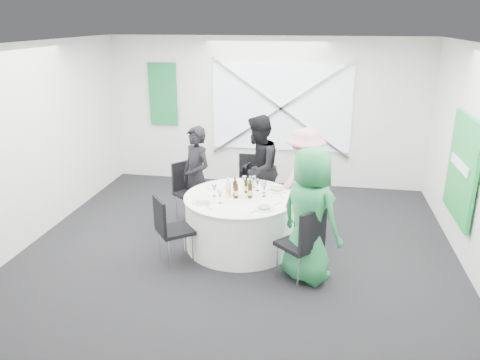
% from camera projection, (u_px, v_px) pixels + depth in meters
% --- Properties ---
extents(floor, '(6.00, 6.00, 0.00)m').
position_uv_depth(floor, '(238.00, 252.00, 6.54)').
color(floor, black).
rests_on(floor, ground).
extents(ceiling, '(6.00, 6.00, 0.00)m').
position_uv_depth(ceiling, '(237.00, 44.00, 5.62)').
color(ceiling, white).
rests_on(ceiling, wall_back).
extents(wall_back, '(6.00, 0.00, 6.00)m').
position_uv_depth(wall_back, '(265.00, 112.00, 8.87)').
color(wall_back, silver).
rests_on(wall_back, floor).
extents(wall_front, '(6.00, 0.00, 6.00)m').
position_uv_depth(wall_front, '(162.00, 273.00, 3.29)').
color(wall_front, silver).
rests_on(wall_front, floor).
extents(wall_left, '(0.00, 6.00, 6.00)m').
position_uv_depth(wall_left, '(28.00, 146.00, 6.57)').
color(wall_left, silver).
rests_on(wall_left, floor).
extents(window_panel, '(2.60, 0.03, 1.60)m').
position_uv_depth(window_panel, '(281.00, 108.00, 8.75)').
color(window_panel, silver).
rests_on(window_panel, wall_back).
extents(window_brace_a, '(2.63, 0.05, 1.84)m').
position_uv_depth(window_brace_a, '(281.00, 108.00, 8.72)').
color(window_brace_a, silver).
rests_on(window_brace_a, window_panel).
extents(window_brace_b, '(2.63, 0.05, 1.84)m').
position_uv_depth(window_brace_b, '(281.00, 108.00, 8.72)').
color(window_brace_b, silver).
rests_on(window_brace_b, window_panel).
extents(green_banner, '(0.55, 0.04, 1.20)m').
position_uv_depth(green_banner, '(163.00, 94.00, 9.05)').
color(green_banner, '#16713C').
rests_on(green_banner, wall_back).
extents(green_sign, '(0.05, 1.20, 1.40)m').
position_uv_depth(green_sign, '(462.00, 169.00, 6.23)').
color(green_sign, green).
rests_on(green_sign, wall_right).
extents(banquet_table, '(1.56, 1.56, 0.76)m').
position_uv_depth(banquet_table, '(240.00, 221.00, 6.60)').
color(banquet_table, white).
rests_on(banquet_table, floor).
extents(chair_back, '(0.47, 0.48, 1.02)m').
position_uv_depth(chair_back, '(251.00, 181.00, 7.54)').
color(chair_back, black).
rests_on(chair_back, floor).
extents(chair_back_left, '(0.61, 0.61, 0.96)m').
position_uv_depth(chair_back_left, '(188.00, 187.00, 7.43)').
color(chair_back_left, black).
rests_on(chair_back_left, floor).
extents(chair_back_right, '(0.59, 0.59, 0.92)m').
position_uv_depth(chair_back_right, '(308.00, 195.00, 7.14)').
color(chair_back_right, black).
rests_on(chair_back_right, floor).
extents(chair_front_right, '(0.64, 0.63, 0.99)m').
position_uv_depth(chair_front_right, '(305.00, 240.00, 5.61)').
color(chair_front_right, black).
rests_on(chair_front_right, floor).
extents(chair_front_left, '(0.59, 0.59, 0.93)m').
position_uv_depth(chair_front_left, '(169.00, 225.00, 6.08)').
color(chair_front_left, black).
rests_on(chair_front_left, floor).
extents(person_man_back_left, '(0.68, 0.65, 1.57)m').
position_uv_depth(person_man_back_left, '(196.00, 177.00, 7.21)').
color(person_man_back_left, black).
rests_on(person_man_back_left, floor).
extents(person_man_back, '(0.54, 0.87, 1.70)m').
position_uv_depth(person_man_back, '(258.00, 169.00, 7.38)').
color(person_man_back, black).
rests_on(person_man_back, floor).
extents(person_woman_pink, '(1.12, 1.03, 1.61)m').
position_uv_depth(person_woman_pink, '(304.00, 181.00, 6.95)').
color(person_woman_pink, '#C98293').
rests_on(person_woman_pink, floor).
extents(person_woman_green, '(0.99, 0.93, 1.70)m').
position_uv_depth(person_woman_green, '(310.00, 215.00, 5.62)').
color(person_woman_green, '#227F44').
rests_on(person_woman_green, floor).
extents(plate_back, '(0.27, 0.27, 0.01)m').
position_uv_depth(plate_back, '(249.00, 182.00, 7.01)').
color(plate_back, white).
rests_on(plate_back, banquet_table).
extents(plate_back_left, '(0.29, 0.29, 0.01)m').
position_uv_depth(plate_back_left, '(216.00, 186.00, 6.84)').
color(plate_back_left, white).
rests_on(plate_back_left, banquet_table).
extents(plate_back_right, '(0.28, 0.28, 0.04)m').
position_uv_depth(plate_back_right, '(277.00, 190.00, 6.68)').
color(plate_back_right, white).
rests_on(plate_back_right, banquet_table).
extents(plate_front_right, '(0.25, 0.25, 0.04)m').
position_uv_depth(plate_front_right, '(264.00, 208.00, 6.04)').
color(plate_front_right, white).
rests_on(plate_front_right, banquet_table).
extents(plate_front_left, '(0.24, 0.24, 0.01)m').
position_uv_depth(plate_front_left, '(201.00, 202.00, 6.27)').
color(plate_front_left, white).
rests_on(plate_front_left, banquet_table).
extents(napkin, '(0.20, 0.15, 0.05)m').
position_uv_depth(napkin, '(203.00, 200.00, 6.23)').
color(napkin, white).
rests_on(napkin, plate_front_left).
extents(beer_bottle_a, '(0.06, 0.06, 0.27)m').
position_uv_depth(beer_bottle_a, '(235.00, 189.00, 6.46)').
color(beer_bottle_a, '#361B09').
rests_on(beer_bottle_a, banquet_table).
extents(beer_bottle_b, '(0.06, 0.06, 0.24)m').
position_uv_depth(beer_bottle_b, '(246.00, 187.00, 6.59)').
color(beer_bottle_b, '#361B09').
rests_on(beer_bottle_b, banquet_table).
extents(beer_bottle_c, '(0.06, 0.06, 0.26)m').
position_uv_depth(beer_bottle_c, '(250.00, 191.00, 6.39)').
color(beer_bottle_c, '#361B09').
rests_on(beer_bottle_c, banquet_table).
extents(beer_bottle_d, '(0.06, 0.06, 0.26)m').
position_uv_depth(beer_bottle_d, '(236.00, 191.00, 6.39)').
color(beer_bottle_d, '#361B09').
rests_on(beer_bottle_d, banquet_table).
extents(green_water_bottle, '(0.08, 0.08, 0.29)m').
position_uv_depth(green_water_bottle, '(250.00, 188.00, 6.47)').
color(green_water_bottle, '#45B35A').
rests_on(green_water_bottle, banquet_table).
extents(clear_water_bottle, '(0.08, 0.08, 0.27)m').
position_uv_depth(clear_water_bottle, '(228.00, 189.00, 6.45)').
color(clear_water_bottle, white).
rests_on(clear_water_bottle, banquet_table).
extents(wine_glass_a, '(0.07, 0.07, 0.17)m').
position_uv_depth(wine_glass_a, '(244.00, 179.00, 6.78)').
color(wine_glass_a, white).
rests_on(wine_glass_a, banquet_table).
extents(wine_glass_b, '(0.07, 0.07, 0.17)m').
position_uv_depth(wine_glass_b, '(214.00, 188.00, 6.45)').
color(wine_glass_b, white).
rests_on(wine_glass_b, banquet_table).
extents(wine_glass_c, '(0.07, 0.07, 0.17)m').
position_uv_depth(wine_glass_c, '(264.00, 188.00, 6.44)').
color(wine_glass_c, white).
rests_on(wine_glass_c, banquet_table).
extents(wine_glass_d, '(0.07, 0.07, 0.17)m').
position_uv_depth(wine_glass_d, '(254.00, 179.00, 6.78)').
color(wine_glass_d, white).
rests_on(wine_glass_d, banquet_table).
extents(wine_glass_e, '(0.07, 0.07, 0.17)m').
position_uv_depth(wine_glass_e, '(220.00, 194.00, 6.20)').
color(wine_glass_e, white).
rests_on(wine_glass_e, banquet_table).
extents(wine_glass_f, '(0.07, 0.07, 0.17)m').
position_uv_depth(wine_glass_f, '(264.00, 185.00, 6.56)').
color(wine_glass_f, white).
rests_on(wine_glass_f, banquet_table).
extents(wine_glass_g, '(0.07, 0.07, 0.17)m').
position_uv_depth(wine_glass_g, '(258.00, 182.00, 6.65)').
color(wine_glass_g, white).
rests_on(wine_glass_g, banquet_table).
extents(fork_a, '(0.15, 0.02, 0.01)m').
position_uv_depth(fork_a, '(258.00, 184.00, 6.96)').
color(fork_a, silver).
rests_on(fork_a, banquet_table).
extents(knife_a, '(0.15, 0.02, 0.01)m').
position_uv_depth(knife_a, '(236.00, 182.00, 7.02)').
color(knife_a, silver).
rests_on(knife_a, banquet_table).
extents(fork_b, '(0.11, 0.12, 0.01)m').
position_uv_depth(fork_b, '(255.00, 211.00, 5.97)').
color(fork_b, silver).
rests_on(fork_b, banquet_table).
extents(knife_b, '(0.10, 0.13, 0.01)m').
position_uv_depth(knife_b, '(278.00, 204.00, 6.21)').
color(knife_b, silver).
rests_on(knife_b, banquet_table).
extents(fork_c, '(0.11, 0.12, 0.01)m').
position_uv_depth(fork_c, '(199.00, 200.00, 6.35)').
color(fork_c, silver).
rests_on(fork_c, banquet_table).
extents(knife_c, '(0.11, 0.13, 0.01)m').
position_uv_depth(knife_c, '(209.00, 208.00, 6.08)').
color(knife_c, silver).
rests_on(knife_c, banquet_table).
extents(fork_d, '(0.08, 0.14, 0.01)m').
position_uv_depth(fork_d, '(281.00, 196.00, 6.47)').
color(fork_d, silver).
rests_on(fork_d, banquet_table).
extents(knife_d, '(0.08, 0.14, 0.01)m').
position_uv_depth(knife_d, '(273.00, 188.00, 6.79)').
color(knife_d, silver).
rests_on(knife_d, banquet_table).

